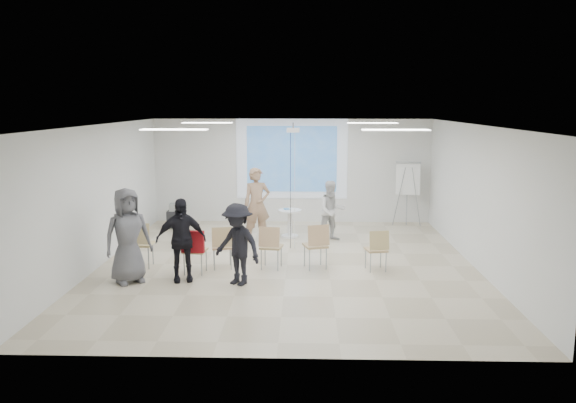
{
  "coord_description": "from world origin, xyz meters",
  "views": [
    {
      "loc": [
        0.37,
        -11.68,
        3.45
      ],
      "look_at": [
        0.0,
        0.8,
        1.25
      ],
      "focal_mm": 35.0,
      "sensor_mm": 36.0,
      "label": 1
    }
  ],
  "objects_px": {
    "audience_mid": "(238,239)",
    "chair_left_inner": "(222,244)",
    "chair_right_inner": "(317,242)",
    "player_left": "(257,200)",
    "chair_left_mid": "(194,247)",
    "chair_far_left": "(140,241)",
    "flipchart_easel": "(408,179)",
    "chair_right_far": "(377,247)",
    "av_cart": "(176,217)",
    "pedestal_table": "(290,221)",
    "laptop": "(222,245)",
    "chair_center": "(270,244)",
    "audience_outer": "(127,230)",
    "player_right": "(332,208)",
    "audience_left": "(181,234)"
  },
  "relations": [
    {
      "from": "chair_far_left",
      "to": "chair_left_mid",
      "type": "distance_m",
      "value": 1.29
    },
    {
      "from": "audience_mid",
      "to": "flipchart_easel",
      "type": "xyz_separation_m",
      "value": [
        4.17,
        5.36,
        0.45
      ]
    },
    {
      "from": "audience_left",
      "to": "flipchart_easel",
      "type": "height_order",
      "value": "audience_left"
    },
    {
      "from": "audience_left",
      "to": "av_cart",
      "type": "relative_size",
      "value": 2.72
    },
    {
      "from": "player_right",
      "to": "audience_mid",
      "type": "xyz_separation_m",
      "value": [
        -1.96,
        -3.59,
        0.05
      ]
    },
    {
      "from": "chair_right_inner",
      "to": "player_left",
      "type": "bearing_deg",
      "value": 104.82
    },
    {
      "from": "player_left",
      "to": "av_cart",
      "type": "relative_size",
      "value": 3.04
    },
    {
      "from": "flipchart_easel",
      "to": "chair_right_inner",
      "type": "bearing_deg",
      "value": -114.51
    },
    {
      "from": "flipchart_easel",
      "to": "audience_mid",
      "type": "bearing_deg",
      "value": -120.87
    },
    {
      "from": "player_right",
      "to": "chair_far_left",
      "type": "height_order",
      "value": "player_right"
    },
    {
      "from": "pedestal_table",
      "to": "chair_left_mid",
      "type": "relative_size",
      "value": 0.78
    },
    {
      "from": "player_left",
      "to": "chair_right_far",
      "type": "distance_m",
      "value": 3.72
    },
    {
      "from": "pedestal_table",
      "to": "chair_right_inner",
      "type": "bearing_deg",
      "value": -77.39
    },
    {
      "from": "chair_center",
      "to": "audience_mid",
      "type": "relative_size",
      "value": 0.52
    },
    {
      "from": "pedestal_table",
      "to": "chair_left_inner",
      "type": "xyz_separation_m",
      "value": [
        -1.34,
        -2.88,
        0.13
      ]
    },
    {
      "from": "audience_left",
      "to": "audience_mid",
      "type": "relative_size",
      "value": 1.05
    },
    {
      "from": "chair_left_inner",
      "to": "av_cart",
      "type": "distance_m",
      "value": 4.31
    },
    {
      "from": "audience_mid",
      "to": "audience_outer",
      "type": "xyz_separation_m",
      "value": [
        -2.13,
        0.08,
        0.14
      ]
    },
    {
      "from": "flipchart_easel",
      "to": "chair_right_far",
      "type": "bearing_deg",
      "value": -100.47
    },
    {
      "from": "chair_right_far",
      "to": "av_cart",
      "type": "distance_m",
      "value": 6.45
    },
    {
      "from": "audience_left",
      "to": "chair_left_inner",
      "type": "bearing_deg",
      "value": 35.01
    },
    {
      "from": "chair_far_left",
      "to": "chair_right_far",
      "type": "height_order",
      "value": "chair_far_left"
    },
    {
      "from": "chair_left_mid",
      "to": "av_cart",
      "type": "bearing_deg",
      "value": 112.72
    },
    {
      "from": "audience_left",
      "to": "chair_far_left",
      "type": "bearing_deg",
      "value": 126.86
    },
    {
      "from": "chair_left_mid",
      "to": "chair_far_left",
      "type": "bearing_deg",
      "value": 166.2
    },
    {
      "from": "player_left",
      "to": "chair_far_left",
      "type": "height_order",
      "value": "player_left"
    },
    {
      "from": "player_right",
      "to": "chair_far_left",
      "type": "distance_m",
      "value": 4.88
    },
    {
      "from": "pedestal_table",
      "to": "chair_far_left",
      "type": "distance_m",
      "value": 4.21
    },
    {
      "from": "chair_left_inner",
      "to": "player_left",
      "type": "bearing_deg",
      "value": 67.21
    },
    {
      "from": "av_cart",
      "to": "pedestal_table",
      "type": "bearing_deg",
      "value": -19.09
    },
    {
      "from": "chair_left_inner",
      "to": "audience_mid",
      "type": "xyz_separation_m",
      "value": [
        0.45,
        -1.01,
        0.35
      ]
    },
    {
      "from": "chair_right_far",
      "to": "flipchart_easel",
      "type": "relative_size",
      "value": 0.48
    },
    {
      "from": "player_left",
      "to": "chair_center",
      "type": "relative_size",
      "value": 2.26
    },
    {
      "from": "chair_far_left",
      "to": "flipchart_easel",
      "type": "relative_size",
      "value": 0.54
    },
    {
      "from": "audience_mid",
      "to": "player_right",
      "type": "bearing_deg",
      "value": 94.43
    },
    {
      "from": "audience_mid",
      "to": "chair_left_inner",
      "type": "bearing_deg",
      "value": 146.97
    },
    {
      "from": "laptop",
      "to": "chair_left_inner",
      "type": "bearing_deg",
      "value": 87.88
    },
    {
      "from": "chair_far_left",
      "to": "av_cart",
      "type": "bearing_deg",
      "value": 90.65
    },
    {
      "from": "audience_mid",
      "to": "audience_left",
      "type": "bearing_deg",
      "value": -156.72
    },
    {
      "from": "chair_right_inner",
      "to": "audience_left",
      "type": "bearing_deg",
      "value": -178.66
    },
    {
      "from": "player_left",
      "to": "chair_far_left",
      "type": "bearing_deg",
      "value": -150.16
    },
    {
      "from": "player_right",
      "to": "av_cart",
      "type": "distance_m",
      "value": 4.5
    },
    {
      "from": "chair_left_inner",
      "to": "chair_right_far",
      "type": "bearing_deg",
      "value": -11.88
    },
    {
      "from": "audience_outer",
      "to": "flipchart_easel",
      "type": "relative_size",
      "value": 1.13
    },
    {
      "from": "player_left",
      "to": "chair_right_inner",
      "type": "xyz_separation_m",
      "value": [
        1.45,
        -2.38,
        -0.48
      ]
    },
    {
      "from": "audience_mid",
      "to": "audience_outer",
      "type": "distance_m",
      "value": 2.14
    },
    {
      "from": "player_left",
      "to": "chair_right_inner",
      "type": "relative_size",
      "value": 2.17
    },
    {
      "from": "chair_center",
      "to": "audience_outer",
      "type": "height_order",
      "value": "audience_outer"
    },
    {
      "from": "player_right",
      "to": "chair_right_inner",
      "type": "xyz_separation_m",
      "value": [
        -0.43,
        -2.54,
        -0.27
      ]
    },
    {
      "from": "chair_right_far",
      "to": "audience_outer",
      "type": "bearing_deg",
      "value": 178.26
    }
  ]
}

